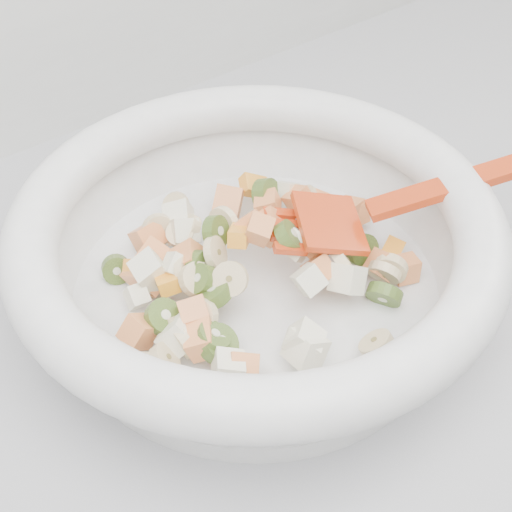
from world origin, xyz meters
TOP-DOWN VIEW (x-y plane):
  - counter at (0.00, 1.45)m, footprint 2.00×0.60m
  - mixing_bowl at (-0.18, 1.42)m, footprint 0.44×0.37m

SIDE VIEW (x-z plane):
  - counter at x=0.00m, z-range 0.00..0.90m
  - mixing_bowl at x=-0.18m, z-range 0.89..1.02m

